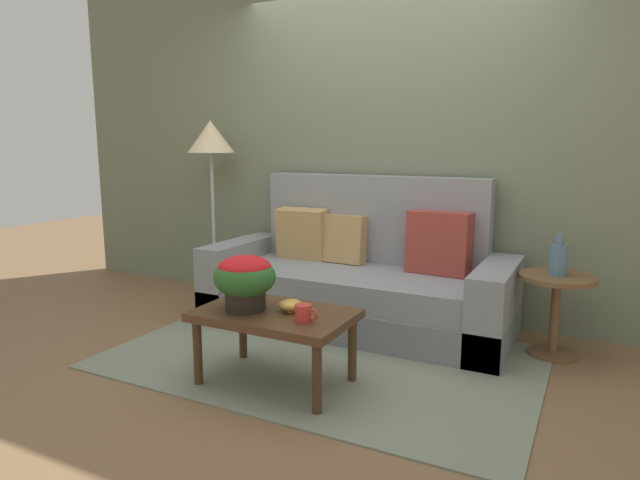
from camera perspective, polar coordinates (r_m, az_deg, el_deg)
ground_plane at (r=3.58m, az=0.49°, el=-12.03°), size 14.00×14.00×0.00m
wall_back at (r=4.40m, az=7.53°, el=11.70°), size 6.40×0.12×2.96m
area_rug at (r=3.56m, az=0.29°, el=-12.10°), size 2.61×1.69×0.01m
couch at (r=4.11m, az=4.02°, el=-4.32°), size 2.24×0.89×1.10m
coffee_table at (r=3.10m, az=-4.69°, el=-8.34°), size 0.86×0.55×0.43m
side_table at (r=3.78m, az=23.29°, el=-5.78°), size 0.46×0.46×0.53m
floor_lamp at (r=4.86m, az=-11.24°, el=9.07°), size 0.40×0.40×1.54m
potted_plant at (r=3.07m, az=-7.82°, el=-3.89°), size 0.35×0.35×0.31m
coffee_mug at (r=2.88m, az=-1.70°, el=-7.61°), size 0.13×0.09×0.09m
snack_bowl at (r=3.05m, az=-3.07°, el=-6.76°), size 0.14×0.14×0.07m
table_vase at (r=3.72m, az=23.52°, el=-1.81°), size 0.11×0.11×0.26m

